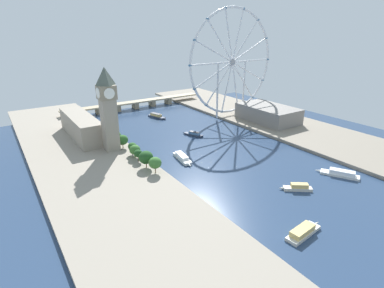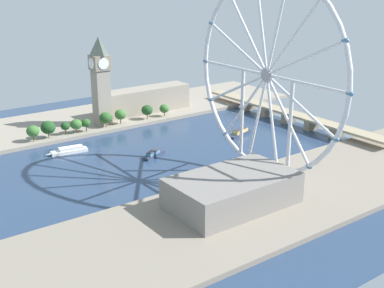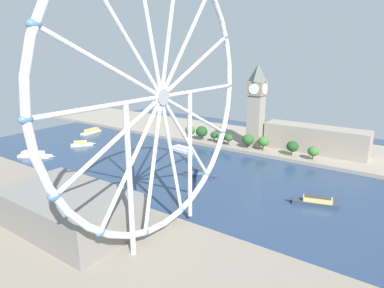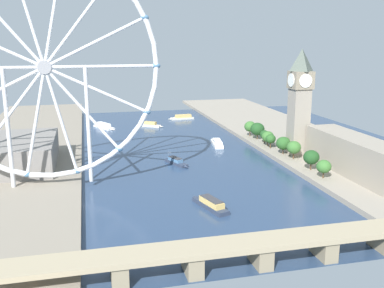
{
  "view_description": "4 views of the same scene",
  "coord_description": "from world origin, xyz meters",
  "px_view_note": "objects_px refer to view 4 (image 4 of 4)",
  "views": [
    {
      "loc": [
        -172.49,
        -216.41,
        111.23
      ],
      "look_at": [
        -22.04,
        8.67,
        6.91
      ],
      "focal_mm": 28.48,
      "sensor_mm": 36.0,
      "label": 1
    },
    {
      "loc": [
        310.33,
        -145.49,
        132.93
      ],
      "look_at": [
        22.22,
        65.19,
        10.7
      ],
      "focal_mm": 47.87,
      "sensor_mm": 36.0,
      "label": 2
    },
    {
      "loc": [
        198.18,
        174.13,
        90.35
      ],
      "look_at": [
        -24.38,
        18.76,
        14.71
      ],
      "focal_mm": 31.32,
      "sensor_mm": 36.0,
      "label": 3
    },
    {
      "loc": [
        62.69,
        336.34,
        85.47
      ],
      "look_at": [
        -2.11,
        68.57,
        20.16
      ],
      "focal_mm": 41.24,
      "sensor_mm": 36.0,
      "label": 4
    }
  ],
  "objects_px": {
    "river_bridge": "(261,246)",
    "tour_boat_1": "(151,125)",
    "tour_boat_4": "(182,117)",
    "clock_tower": "(300,100)",
    "tour_boat_0": "(217,143)",
    "ferris_wheel": "(45,68)",
    "riverside_hall": "(22,153)",
    "parliament_block": "(355,155)",
    "tour_boat_2": "(176,162)",
    "tour_boat_5": "(210,204)",
    "tour_boat_3": "(104,126)"
  },
  "relations": [
    {
      "from": "river_bridge",
      "to": "tour_boat_1",
      "type": "height_order",
      "value": "river_bridge"
    },
    {
      "from": "tour_boat_4",
      "to": "river_bridge",
      "type": "bearing_deg",
      "value": 76.82
    },
    {
      "from": "clock_tower",
      "to": "river_bridge",
      "type": "xyz_separation_m",
      "value": [
        87.12,
        143.14,
        -35.25
      ]
    },
    {
      "from": "tour_boat_0",
      "to": "tour_boat_1",
      "type": "distance_m",
      "value": 101.0
    },
    {
      "from": "tour_boat_1",
      "to": "tour_boat_4",
      "type": "height_order",
      "value": "tour_boat_1"
    },
    {
      "from": "clock_tower",
      "to": "river_bridge",
      "type": "relative_size",
      "value": 0.37
    },
    {
      "from": "ferris_wheel",
      "to": "riverside_hall",
      "type": "height_order",
      "value": "ferris_wheel"
    },
    {
      "from": "parliament_block",
      "to": "ferris_wheel",
      "type": "relative_size",
      "value": 0.67
    },
    {
      "from": "river_bridge",
      "to": "tour_boat_4",
      "type": "xyz_separation_m",
      "value": [
        -39.7,
        -322.5,
        -5.46
      ]
    },
    {
      "from": "parliament_block",
      "to": "tour_boat_2",
      "type": "height_order",
      "value": "parliament_block"
    },
    {
      "from": "clock_tower",
      "to": "tour_boat_5",
      "type": "height_order",
      "value": "clock_tower"
    },
    {
      "from": "river_bridge",
      "to": "tour_boat_1",
      "type": "relative_size",
      "value": 9.74
    },
    {
      "from": "parliament_block",
      "to": "tour_boat_0",
      "type": "height_order",
      "value": "parliament_block"
    },
    {
      "from": "tour_boat_0",
      "to": "riverside_hall",
      "type": "bearing_deg",
      "value": 112.65
    },
    {
      "from": "parliament_block",
      "to": "tour_boat_0",
      "type": "distance_m",
      "value": 120.59
    },
    {
      "from": "tour_boat_2",
      "to": "tour_boat_5",
      "type": "bearing_deg",
      "value": -22.45
    },
    {
      "from": "parliament_block",
      "to": "river_bridge",
      "type": "height_order",
      "value": "parliament_block"
    },
    {
      "from": "riverside_hall",
      "to": "tour_boat_5",
      "type": "relative_size",
      "value": 2.33
    },
    {
      "from": "tour_boat_1",
      "to": "tour_boat_0",
      "type": "bearing_deg",
      "value": -28.89
    },
    {
      "from": "ferris_wheel",
      "to": "river_bridge",
      "type": "bearing_deg",
      "value": 126.69
    },
    {
      "from": "ferris_wheel",
      "to": "riverside_hall",
      "type": "xyz_separation_m",
      "value": [
        22.13,
        -44.97,
        -58.09
      ]
    },
    {
      "from": "river_bridge",
      "to": "tour_boat_0",
      "type": "relative_size",
      "value": 6.42
    },
    {
      "from": "parliament_block",
      "to": "tour_boat_4",
      "type": "xyz_separation_m",
      "value": [
        60.9,
        -231.57,
        -12.37
      ]
    },
    {
      "from": "tour_boat_1",
      "to": "tour_boat_3",
      "type": "bearing_deg",
      "value": -148.13
    },
    {
      "from": "tour_boat_0",
      "to": "clock_tower",
      "type": "bearing_deg",
      "value": -130.22
    },
    {
      "from": "tour_boat_0",
      "to": "tour_boat_3",
      "type": "bearing_deg",
      "value": 50.79
    },
    {
      "from": "tour_boat_4",
      "to": "tour_boat_5",
      "type": "height_order",
      "value": "tour_boat_5"
    },
    {
      "from": "riverside_hall",
      "to": "tour_boat_1",
      "type": "distance_m",
      "value": 167.89
    },
    {
      "from": "clock_tower",
      "to": "tour_boat_3",
      "type": "bearing_deg",
      "value": -47.94
    },
    {
      "from": "parliament_block",
      "to": "tour_boat_4",
      "type": "bearing_deg",
      "value": -75.27
    },
    {
      "from": "tour_boat_1",
      "to": "tour_boat_2",
      "type": "relative_size",
      "value": 0.85
    },
    {
      "from": "tour_boat_2",
      "to": "tour_boat_5",
      "type": "height_order",
      "value": "tour_boat_5"
    },
    {
      "from": "ferris_wheel",
      "to": "tour_boat_0",
      "type": "distance_m",
      "value": 164.7
    },
    {
      "from": "riverside_hall",
      "to": "tour_boat_2",
      "type": "bearing_deg",
      "value": 173.93
    },
    {
      "from": "parliament_block",
      "to": "ferris_wheel",
      "type": "bearing_deg",
      "value": -6.73
    },
    {
      "from": "tour_boat_5",
      "to": "tour_boat_4",
      "type": "bearing_deg",
      "value": -25.72
    },
    {
      "from": "riverside_hall",
      "to": "river_bridge",
      "type": "xyz_separation_m",
      "value": [
        -106.1,
        157.68,
        -4.49
      ]
    },
    {
      "from": "tour_boat_3",
      "to": "tour_boat_4",
      "type": "relative_size",
      "value": 1.06
    },
    {
      "from": "riverside_hall",
      "to": "tour_boat_0",
      "type": "height_order",
      "value": "riverside_hall"
    },
    {
      "from": "tour_boat_4",
      "to": "tour_boat_5",
      "type": "relative_size",
      "value": 0.96
    },
    {
      "from": "tour_boat_3",
      "to": "riverside_hall",
      "type": "bearing_deg",
      "value": -52.14
    },
    {
      "from": "riverside_hall",
      "to": "river_bridge",
      "type": "distance_m",
      "value": 190.1
    },
    {
      "from": "ferris_wheel",
      "to": "tour_boat_5",
      "type": "xyz_separation_m",
      "value": [
        -81.29,
        51.1,
        -67.88
      ]
    },
    {
      "from": "riverside_hall",
      "to": "tour_boat_4",
      "type": "bearing_deg",
      "value": -131.5
    },
    {
      "from": "clock_tower",
      "to": "tour_boat_5",
      "type": "distance_m",
      "value": 127.9
    },
    {
      "from": "ferris_wheel",
      "to": "tour_boat_3",
      "type": "height_order",
      "value": "ferris_wheel"
    },
    {
      "from": "tour_boat_3",
      "to": "tour_boat_2",
      "type": "bearing_deg",
      "value": -11.52
    },
    {
      "from": "clock_tower",
      "to": "parliament_block",
      "type": "height_order",
      "value": "clock_tower"
    },
    {
      "from": "clock_tower",
      "to": "tour_boat_1",
      "type": "height_order",
      "value": "clock_tower"
    },
    {
      "from": "riverside_hall",
      "to": "tour_boat_1",
      "type": "relative_size",
      "value": 3.41
    }
  ]
}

